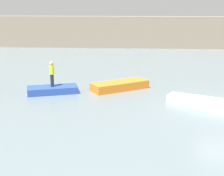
# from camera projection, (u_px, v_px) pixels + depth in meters

# --- Properties ---
(ground_plane) EXTENTS (120.00, 120.00, 0.00)m
(ground_plane) POSITION_uv_depth(u_px,v_px,m) (222.00, 112.00, 18.29)
(ground_plane) COLOR slate
(embankment_wall) EXTENTS (80.00, 1.20, 3.79)m
(embankment_wall) POSITION_uv_depth(u_px,v_px,m) (174.00, 32.00, 41.09)
(embankment_wall) COLOR gray
(embankment_wall) RESTS_ON ground_plane
(rowboat_blue) EXTENTS (3.39, 2.18, 0.43)m
(rowboat_blue) POSITION_uv_depth(u_px,v_px,m) (53.00, 90.00, 21.82)
(rowboat_blue) COLOR #2B4CAD
(rowboat_blue) RESTS_ON ground_plane
(rowboat_orange) EXTENTS (3.92, 3.16, 0.54)m
(rowboat_orange) POSITION_uv_depth(u_px,v_px,m) (120.00, 86.00, 22.65)
(rowboat_orange) COLOR orange
(rowboat_orange) RESTS_ON ground_plane
(rowboat_white) EXTENTS (3.88, 2.56, 0.39)m
(rowboat_white) POSITION_uv_depth(u_px,v_px,m) (201.00, 101.00, 19.48)
(rowboat_white) COLOR white
(rowboat_white) RESTS_ON ground_plane
(person_hiviz_shirt) EXTENTS (0.32, 0.32, 1.62)m
(person_hiviz_shirt) POSITION_uv_depth(u_px,v_px,m) (52.00, 73.00, 21.53)
(person_hiviz_shirt) COLOR #232838
(person_hiviz_shirt) RESTS_ON rowboat_blue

